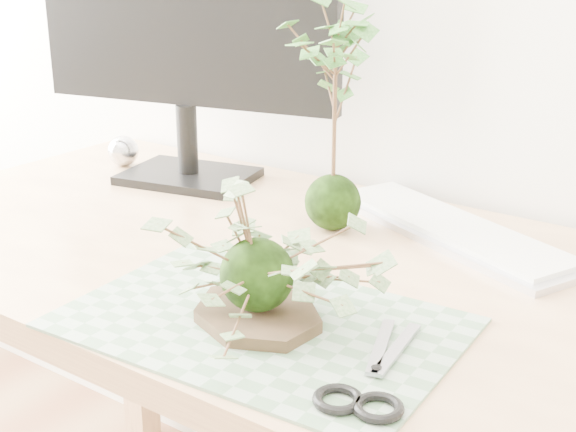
# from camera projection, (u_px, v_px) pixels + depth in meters

# --- Properties ---
(desk) EXTENTS (1.60, 0.70, 0.74)m
(desk) POSITION_uv_depth(u_px,v_px,m) (346.00, 331.00, 1.11)
(desk) COLOR tan
(desk) RESTS_ON ground_plane
(cutting_mat) EXTENTS (0.47, 0.33, 0.00)m
(cutting_mat) POSITION_uv_depth(u_px,v_px,m) (260.00, 323.00, 0.94)
(cutting_mat) COLOR #517452
(cutting_mat) RESTS_ON desk
(stone_dish) EXTENTS (0.23, 0.23, 0.01)m
(stone_dish) POSITION_uv_depth(u_px,v_px,m) (258.00, 314.00, 0.94)
(stone_dish) COLOR black
(stone_dish) RESTS_ON cutting_mat
(ivy_kokedama) EXTENTS (0.30, 0.30, 0.17)m
(ivy_kokedama) POSITION_uv_depth(u_px,v_px,m) (257.00, 242.00, 0.91)
(ivy_kokedama) COLOR black
(ivy_kokedama) RESTS_ON stone_dish
(maple_kokedama) EXTENTS (0.20, 0.20, 0.36)m
(maple_kokedama) POSITION_uv_depth(u_px,v_px,m) (335.00, 64.00, 1.16)
(maple_kokedama) COLOR black
(maple_kokedama) RESTS_ON desk
(keyboard) EXTENTS (0.47, 0.30, 0.02)m
(keyboard) POSITION_uv_depth(u_px,v_px,m) (451.00, 228.00, 1.22)
(keyboard) COLOR silver
(keyboard) RESTS_ON desk
(monitor) EXTENTS (0.57, 0.21, 0.51)m
(monitor) POSITION_uv_depth(u_px,v_px,m) (186.00, 18.00, 1.39)
(monitor) COLOR black
(monitor) RESTS_ON desk
(foil_ball) EXTENTS (0.06, 0.06, 0.06)m
(foil_ball) POSITION_uv_depth(u_px,v_px,m) (123.00, 151.00, 1.56)
(foil_ball) COLOR silver
(foil_ball) RESTS_ON desk
(scissors) EXTENTS (0.10, 0.21, 0.01)m
(scissors) POSITION_uv_depth(u_px,v_px,m) (359.00, 388.00, 0.79)
(scissors) COLOR #91909D
(scissors) RESTS_ON cutting_mat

